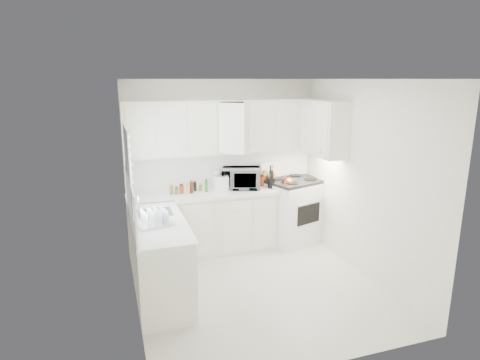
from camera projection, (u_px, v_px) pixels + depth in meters
name	position (u px, v px, depth m)	size (l,w,h in m)	color
floor	(257.00, 286.00, 5.26)	(3.20, 3.20, 0.00)	silver
ceiling	(259.00, 79.00, 4.64)	(3.20, 3.20, 0.00)	white
wall_back	(222.00, 164.00, 6.43)	(3.00, 3.00, 0.00)	white
wall_front	(324.00, 236.00, 3.47)	(3.00, 3.00, 0.00)	white
wall_left	(131.00, 200.00, 4.50)	(3.20, 3.20, 0.00)	white
wall_right	(364.00, 180.00, 5.40)	(3.20, 3.20, 0.00)	white
window_blinds	(129.00, 171.00, 4.77)	(0.06, 0.96, 1.06)	white
lower_cabinets_back	(204.00, 224.00, 6.24)	(2.22, 0.60, 0.90)	white
lower_cabinets_left	(159.00, 260.00, 4.98)	(0.60, 1.60, 0.90)	white
countertop_back	(203.00, 194.00, 6.11)	(2.24, 0.64, 0.05)	white
countertop_left	(158.00, 223.00, 4.87)	(0.64, 1.62, 0.05)	white
backsplash_back	(222.00, 169.00, 6.43)	(2.98, 0.02, 0.55)	white
backsplash_left	(131.00, 202.00, 4.70)	(0.02, 1.60, 0.55)	white
upper_cabinets_back	(225.00, 153.00, 6.23)	(3.00, 0.33, 0.80)	white
upper_cabinets_right	(323.00, 155.00, 6.06)	(0.33, 0.90, 0.80)	white
sink	(154.00, 204.00, 5.15)	(0.42, 0.38, 0.30)	gray
stove	(293.00, 202.00, 6.61)	(0.86, 0.71, 1.33)	white
tea_kettle	(288.00, 182.00, 6.31)	(0.24, 0.20, 0.22)	brown
frying_pan	(299.00, 181.00, 6.74)	(0.28, 0.48, 0.04)	black
microwave	(241.00, 176.00, 6.30)	(0.58, 0.32, 0.39)	gray
rice_cooker	(222.00, 181.00, 6.22)	(0.27, 0.27, 0.27)	white
paper_towel	(217.00, 180.00, 6.31)	(0.12, 0.12, 0.27)	white
utensil_crock	(271.00, 176.00, 6.31)	(0.13, 0.13, 0.38)	black
dish_rack	(154.00, 216.00, 4.71)	(0.39, 0.29, 0.22)	white
spice_left_0	(171.00, 189.00, 6.07)	(0.06, 0.06, 0.13)	olive
spice_left_1	(177.00, 190.00, 6.01)	(0.06, 0.06, 0.13)	#337A28
spice_left_2	(181.00, 188.00, 6.12)	(0.06, 0.06, 0.13)	#AD3A17
spice_left_3	(187.00, 189.00, 6.06)	(0.06, 0.06, 0.13)	#F8AF3A
spice_left_4	(191.00, 187.00, 6.16)	(0.06, 0.06, 0.13)	#4C2715
spice_left_5	(197.00, 188.00, 6.10)	(0.06, 0.06, 0.13)	black
spice_left_6	(200.00, 186.00, 6.21)	(0.06, 0.06, 0.13)	olive
spice_left_7	(207.00, 187.00, 6.15)	(0.06, 0.06, 0.13)	#337A28
sauce_right_0	(260.00, 179.00, 6.53)	(0.06, 0.06, 0.19)	#AD3A17
sauce_right_1	(264.00, 179.00, 6.49)	(0.06, 0.06, 0.19)	#F8AF3A
sauce_right_2	(266.00, 178.00, 6.57)	(0.06, 0.06, 0.19)	#4C2715
sauce_right_3	(271.00, 179.00, 6.53)	(0.06, 0.06, 0.19)	black
sauce_right_4	(272.00, 178.00, 6.60)	(0.06, 0.06, 0.19)	olive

